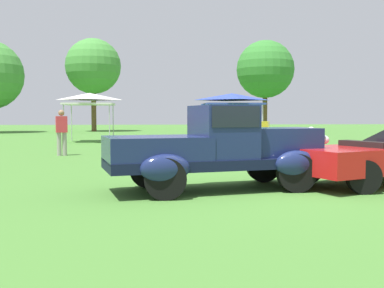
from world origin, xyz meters
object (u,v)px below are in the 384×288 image
object	(u,v)px
feature_pickup_truck	(219,147)
neighbor_convertible	(380,157)
show_car_yellow	(251,136)
canopy_tent_left_field	(89,98)
canopy_tent_center_field	(232,98)
spectator_between_cars	(62,131)

from	to	relation	value
feature_pickup_truck	neighbor_convertible	world-z (taller)	feature_pickup_truck
show_car_yellow	canopy_tent_left_field	distance (m)	10.02
feature_pickup_truck	neighbor_convertible	xyz separation A→B (m)	(3.67, 0.51, -0.29)
neighbor_convertible	show_car_yellow	distance (m)	10.15
canopy_tent_left_field	canopy_tent_center_field	distance (m)	7.96
feature_pickup_truck	show_car_yellow	world-z (taller)	feature_pickup_truck
feature_pickup_truck	canopy_tent_left_field	distance (m)	17.45
feature_pickup_truck	show_car_yellow	distance (m)	11.06
show_car_yellow	spectator_between_cars	size ratio (longest dim) A/B	2.61
show_car_yellow	canopy_tent_center_field	bearing A→B (deg)	88.10
feature_pickup_truck	show_car_yellow	bearing A→B (deg)	74.20
neighbor_convertible	canopy_tent_left_field	xyz separation A→B (m)	(-8.42, 16.20, 1.84)
spectator_between_cars	canopy_tent_center_field	xyz separation A→B (m)	(7.85, 8.31, 1.51)
neighbor_convertible	spectator_between_cars	bearing A→B (deg)	137.48
feature_pickup_truck	canopy_tent_left_field	xyz separation A→B (m)	(-4.75, 16.71, 1.55)
spectator_between_cars	canopy_tent_center_field	distance (m)	11.53
canopy_tent_center_field	neighbor_convertible	bearing A→B (deg)	-88.32
canopy_tent_left_field	canopy_tent_center_field	bearing A→B (deg)	-1.94
show_car_yellow	canopy_tent_left_field	xyz separation A→B (m)	(-7.76, 6.07, 1.82)
neighbor_convertible	canopy_tent_center_field	world-z (taller)	canopy_tent_center_field
feature_pickup_truck	canopy_tent_left_field	world-z (taller)	canopy_tent_left_field
show_car_yellow	spectator_between_cars	bearing A→B (deg)	-161.88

